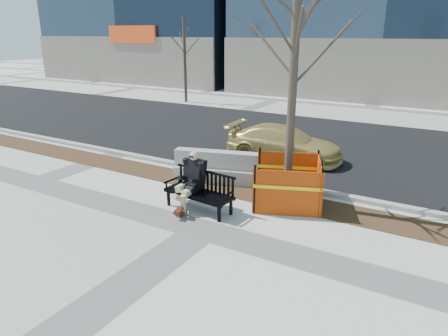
% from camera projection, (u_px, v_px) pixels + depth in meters
% --- Properties ---
extents(ground, '(120.00, 120.00, 0.00)m').
position_uv_depth(ground, '(203.00, 230.00, 9.50)').
color(ground, beige).
rests_on(ground, ground).
extents(mulch_strip, '(40.00, 1.20, 0.02)m').
position_uv_depth(mulch_strip, '(253.00, 193.00, 11.63)').
color(mulch_strip, '#47301C').
rests_on(mulch_strip, ground).
extents(asphalt_street, '(60.00, 10.40, 0.01)m').
position_uv_depth(asphalt_street, '(320.00, 144.00, 16.70)').
color(asphalt_street, black).
rests_on(asphalt_street, ground).
extents(curb, '(60.00, 0.25, 0.12)m').
position_uv_depth(curb, '(267.00, 182.00, 12.39)').
color(curb, '#9E9B93').
rests_on(curb, ground).
extents(bench, '(1.98, 0.88, 1.02)m').
position_uv_depth(bench, '(199.00, 210.00, 10.56)').
color(bench, black).
rests_on(bench, ground).
extents(seated_man, '(0.76, 1.15, 1.52)m').
position_uv_depth(seated_man, '(193.00, 207.00, 10.75)').
color(seated_man, black).
rests_on(seated_man, ground).
extents(tree_fence, '(3.36, 3.36, 6.49)m').
position_uv_depth(tree_fence, '(286.00, 203.00, 10.99)').
color(tree_fence, '#D54E0A').
rests_on(tree_fence, ground).
extents(sedan, '(4.26, 1.89, 1.22)m').
position_uv_depth(sedan, '(283.00, 159.00, 14.76)').
color(sedan, tan).
rests_on(sedan, ground).
extents(jersey_barrier_left, '(3.47, 1.62, 0.98)m').
position_uv_depth(jersey_barrier_left, '(230.00, 182.00, 12.50)').
color(jersey_barrier_left, '#9A9890').
rests_on(jersey_barrier_left, ground).
extents(far_tree_left, '(2.15, 2.15, 5.70)m').
position_uv_depth(far_tree_left, '(186.00, 102.00, 26.83)').
color(far_tree_left, '#4A3A2F').
rests_on(far_tree_left, ground).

